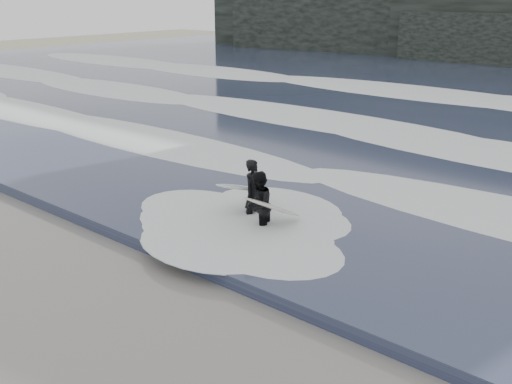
% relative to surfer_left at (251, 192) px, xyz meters
% --- Properties ---
extents(ground, '(120.00, 120.00, 0.00)m').
position_rel_surfer_left_xyz_m(ground, '(-0.21, -5.82, -0.85)').
color(ground, '#7A7453').
rests_on(ground, ground).
extents(foam_near, '(60.00, 3.20, 0.20)m').
position_rel_surfer_left_xyz_m(foam_near, '(-0.21, 3.18, -0.45)').
color(foam_near, white).
rests_on(foam_near, sea).
extents(foam_mid, '(60.00, 4.00, 0.24)m').
position_rel_surfer_left_xyz_m(foam_mid, '(-0.21, 10.18, -0.43)').
color(foam_mid, white).
rests_on(foam_mid, sea).
extents(foam_far, '(60.00, 4.80, 0.30)m').
position_rel_surfer_left_xyz_m(foam_far, '(-0.21, 19.18, -0.40)').
color(foam_far, white).
rests_on(foam_far, sea).
extents(surfer_left, '(0.98, 2.05, 1.68)m').
position_rel_surfer_left_xyz_m(surfer_left, '(0.00, 0.00, 0.00)').
color(surfer_left, black).
rests_on(surfer_left, ground).
extents(surfer_right, '(1.24, 1.78, 1.61)m').
position_rel_surfer_left_xyz_m(surfer_right, '(0.71, -0.52, -0.04)').
color(surfer_right, black).
rests_on(surfer_right, ground).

